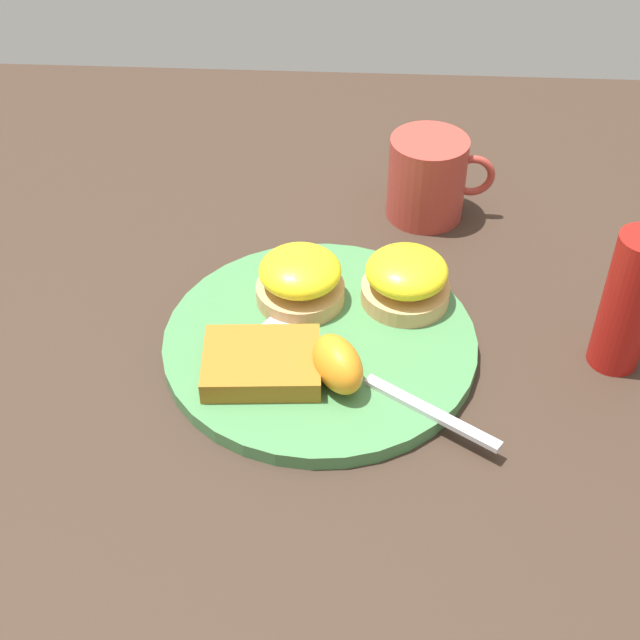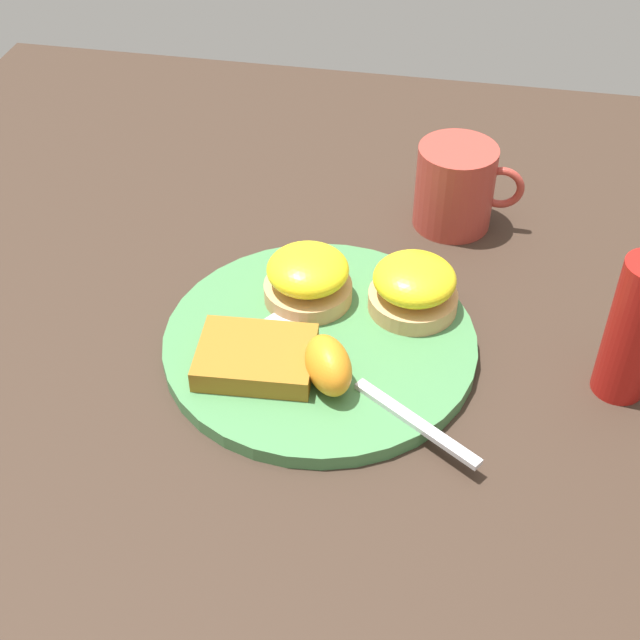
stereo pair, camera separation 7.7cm
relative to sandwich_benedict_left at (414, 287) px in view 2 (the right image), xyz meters
The scene contains 9 objects.
ground_plane 0.10m from the sandwich_benedict_left, 143.60° to the right, with size 1.10×1.10×0.00m, color #38281E.
plate 0.10m from the sandwich_benedict_left, 143.60° to the right, with size 0.28×0.28×0.01m, color #47844C.
sandwich_benedict_left is the anchor object (origin of this frame).
sandwich_benedict_right 0.10m from the sandwich_benedict_left, behind, with size 0.08×0.08×0.05m.
hashbrown_patty 0.16m from the sandwich_benedict_left, 140.24° to the right, with size 0.10×0.08×0.02m, color #9B661F.
orange_wedge 0.13m from the sandwich_benedict_left, 117.36° to the right, with size 0.06×0.04×0.04m, color orange.
fork 0.11m from the sandwich_benedict_left, 111.54° to the right, with size 0.21×0.15×0.00m.
cup 0.16m from the sandwich_benedict_left, 81.26° to the left, with size 0.11×0.08×0.09m.
condiment_bottle 0.19m from the sandwich_benedict_left, 17.32° to the right, with size 0.04×0.04×0.13m, color #B21914.
Camera 2 is at (0.11, -0.57, 0.55)m, focal length 50.00 mm.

